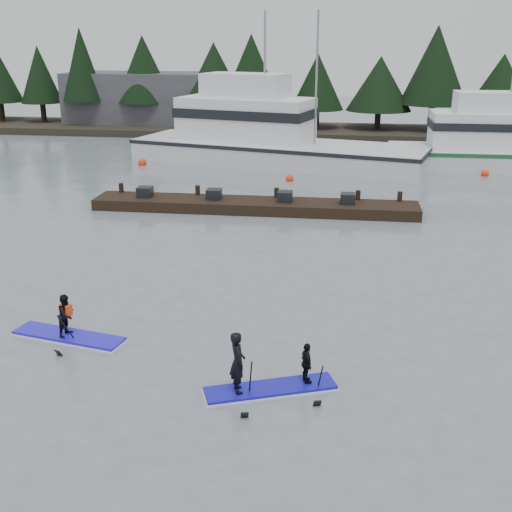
# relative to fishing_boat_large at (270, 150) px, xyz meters

# --- Properties ---
(ground) EXTENTS (160.00, 160.00, 0.00)m
(ground) POSITION_rel_fishing_boat_large_xyz_m (2.48, -28.53, -0.84)
(ground) COLOR slate
(ground) RESTS_ON ground
(far_shore) EXTENTS (70.00, 8.00, 0.60)m
(far_shore) POSITION_rel_fishing_boat_large_xyz_m (2.48, 13.47, -0.54)
(far_shore) COLOR #2D281E
(far_shore) RESTS_ON ground
(treeline) EXTENTS (60.00, 4.00, 8.00)m
(treeline) POSITION_rel_fishing_boat_large_xyz_m (2.48, 13.47, -0.84)
(treeline) COLOR black
(treeline) RESTS_ON ground
(waterfront_building) EXTENTS (18.00, 6.00, 5.00)m
(waterfront_building) POSITION_rel_fishing_boat_large_xyz_m (-11.52, 15.47, 1.66)
(waterfront_building) COLOR #4C4C51
(waterfront_building) RESTS_ON ground
(fishing_boat_large) EXTENTS (20.27, 10.00, 10.81)m
(fishing_boat_large) POSITION_rel_fishing_boat_large_xyz_m (0.00, 0.00, 0.00)
(fishing_boat_large) COLOR silver
(fishing_boat_large) RESTS_ON ground
(fishing_boat_medium) EXTENTS (16.08, 4.80, 9.32)m
(fishing_boat_medium) POSITION_rel_fishing_boat_large_xyz_m (15.53, 0.57, -0.16)
(fishing_boat_medium) COLOR silver
(fishing_boat_medium) RESTS_ON ground
(floating_dock) EXTENTS (15.85, 2.32, 0.53)m
(floating_dock) POSITION_rel_fishing_boat_large_xyz_m (0.91, -12.63, -0.57)
(floating_dock) COLOR black
(floating_dock) RESTS_ON ground
(buoy_a) EXTENTS (0.56, 0.56, 0.56)m
(buoy_a) POSITION_rel_fishing_boat_large_xyz_m (-8.26, -2.00, -0.84)
(buoy_a) COLOR #FF330C
(buoy_a) RESTS_ON ground
(buoy_c) EXTENTS (0.48, 0.48, 0.48)m
(buoy_c) POSITION_rel_fishing_boat_large_xyz_m (13.62, -2.29, -0.84)
(buoy_c) COLOR #FF330C
(buoy_c) RESTS_ON ground
(buoy_b) EXTENTS (0.48, 0.48, 0.48)m
(buoy_b) POSITION_rel_fishing_boat_large_xyz_m (1.93, -5.50, -0.84)
(buoy_b) COLOR #FF330C
(buoy_b) RESTS_ON ground
(paddleboard_solo) EXTENTS (3.38, 1.43, 1.81)m
(paddleboard_solo) POSITION_rel_fishing_boat_large_xyz_m (-2.17, -27.25, -0.43)
(paddleboard_solo) COLOR #1F17DB
(paddleboard_solo) RESTS_ON ground
(paddleboard_duo) EXTENTS (3.23, 1.89, 2.19)m
(paddleboard_duo) POSITION_rel_fishing_boat_large_xyz_m (3.71, -29.27, -0.31)
(paddleboard_duo) COLOR #1413B2
(paddleboard_duo) RESTS_ON ground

